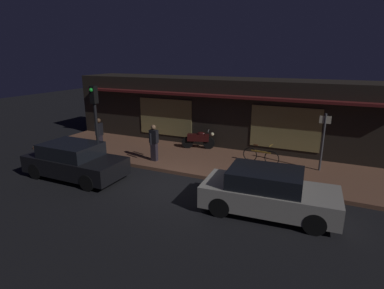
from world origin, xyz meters
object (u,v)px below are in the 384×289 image
(sign_post, at_px, (323,139))
(parked_car_far, at_px, (268,192))
(bicycle_parked, at_px, (261,156))
(person_photographer, at_px, (100,134))
(person_bystander, at_px, (154,142))
(traffic_light_pole, at_px, (95,114))
(motorcycle, at_px, (199,139))
(parked_car_near, at_px, (74,161))

(sign_post, bearing_deg, parked_car_far, -107.06)
(bicycle_parked, relative_size, person_photographer, 0.99)
(bicycle_parked, distance_m, person_bystander, 4.79)
(bicycle_parked, distance_m, parked_car_far, 4.22)
(person_bystander, xyz_separation_m, traffic_light_pole, (-1.65, -1.75, 1.45))
(motorcycle, bearing_deg, traffic_light_pole, -122.06)
(motorcycle, xyz_separation_m, sign_post, (5.84, -0.77, 0.86))
(bicycle_parked, bearing_deg, person_photographer, -168.77)
(person_photographer, relative_size, traffic_light_pole, 0.46)
(person_photographer, xyz_separation_m, sign_post, (10.12, 1.72, 0.48))
(person_bystander, bearing_deg, parked_car_near, -126.70)
(bicycle_parked, relative_size, sign_post, 0.69)
(parked_car_far, bearing_deg, parked_car_near, -177.58)
(motorcycle, distance_m, parked_car_near, 6.19)
(person_photographer, distance_m, sign_post, 10.27)
(motorcycle, xyz_separation_m, parked_car_far, (4.53, -5.02, 0.06))
(person_bystander, bearing_deg, person_photographer, 178.06)
(motorcycle, height_order, bicycle_parked, motorcycle)
(bicycle_parked, relative_size, traffic_light_pole, 0.46)
(bicycle_parked, bearing_deg, traffic_light_pole, -151.07)
(parked_car_near, bearing_deg, parked_car_far, 2.42)
(person_bystander, bearing_deg, parked_car_far, -23.40)
(parked_car_far, bearing_deg, bicycle_parked, 105.55)
(person_photographer, height_order, person_bystander, same)
(parked_car_near, bearing_deg, person_photographer, 112.08)
(motorcycle, xyz_separation_m, parked_car_near, (-3.12, -5.35, 0.06))
(person_bystander, relative_size, sign_post, 0.70)
(person_bystander, xyz_separation_m, parked_car_far, (5.60, -2.43, -0.32))
(motorcycle, height_order, traffic_light_pole, traffic_light_pole)
(traffic_light_pole, bearing_deg, parked_car_near, -111.62)
(bicycle_parked, xyz_separation_m, person_photographer, (-7.68, -1.53, 0.52))
(parked_car_near, bearing_deg, traffic_light_pole, 68.38)
(motorcycle, xyz_separation_m, person_photographer, (-4.28, -2.49, 0.38))
(person_photographer, relative_size, parked_car_near, 0.41)
(motorcycle, distance_m, sign_post, 5.95)
(parked_car_near, bearing_deg, person_bystander, 53.30)
(sign_post, height_order, parked_car_near, sign_post)
(bicycle_parked, xyz_separation_m, person_bystander, (-4.47, -1.63, 0.52))
(bicycle_parked, height_order, traffic_light_pole, traffic_light_pole)
(sign_post, bearing_deg, motorcycle, 172.46)
(person_photographer, relative_size, sign_post, 0.70)
(sign_post, relative_size, parked_car_near, 0.58)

